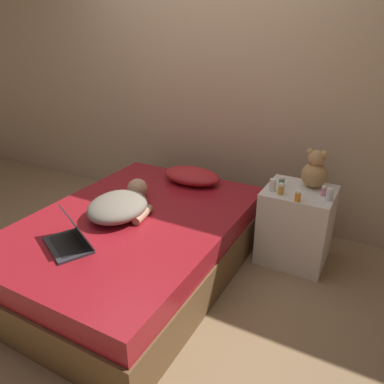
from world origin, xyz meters
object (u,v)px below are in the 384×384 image
(pillow, at_px, (192,176))
(bottle_pink, at_px, (324,191))
(bottle_amber, at_px, (281,189))
(bottle_white, at_px, (273,185))
(person_lying, at_px, (121,204))
(bottle_green, at_px, (282,182))
(bottle_clear, at_px, (329,194))
(teddy_bear, at_px, (315,171))
(bottle_orange, at_px, (298,196))
(laptop, at_px, (71,238))

(pillow, height_order, bottle_pink, bottle_pink)
(bottle_amber, xyz_separation_m, bottle_white, (-0.07, 0.03, 0.00))
(pillow, relative_size, person_lying, 0.76)
(bottle_green, bearing_deg, bottle_white, -108.19)
(bottle_clear, distance_m, bottle_white, 0.40)
(teddy_bear, relative_size, bottle_clear, 3.28)
(pillow, xyz_separation_m, bottle_amber, (0.84, -0.18, 0.12))
(person_lying, height_order, bottle_pink, bottle_pink)
(bottle_green, bearing_deg, bottle_orange, -48.74)
(bottle_pink, bearing_deg, bottle_amber, -155.11)
(laptop, xyz_separation_m, bottle_orange, (1.15, 1.02, 0.13))
(laptop, xyz_separation_m, teddy_bear, (1.19, 1.33, 0.22))
(bottle_amber, bearing_deg, laptop, -133.33)
(laptop, distance_m, bottle_pink, 1.77)
(laptop, relative_size, teddy_bear, 1.39)
(bottle_pink, relative_size, bottle_amber, 0.88)
(bottle_amber, bearing_deg, bottle_pink, 24.89)
(pillow, height_order, bottle_green, bottle_green)
(person_lying, bearing_deg, teddy_bear, 25.64)
(bottle_green, distance_m, bottle_amber, 0.15)
(pillow, bearing_deg, person_lying, -102.66)
(bottle_white, bearing_deg, bottle_green, 71.81)
(person_lying, relative_size, bottle_clear, 7.48)
(bottle_white, bearing_deg, bottle_clear, 5.19)
(bottle_orange, relative_size, bottle_white, 0.87)
(bottle_orange, bearing_deg, pillow, 166.55)
(person_lying, bearing_deg, bottle_amber, 20.44)
(bottle_pink, bearing_deg, laptop, -137.02)
(person_lying, height_order, bottle_clear, bottle_clear)
(person_lying, relative_size, teddy_bear, 2.28)
(bottle_green, relative_size, bottle_white, 0.83)
(bottle_white, bearing_deg, bottle_amber, -24.29)
(bottle_orange, bearing_deg, bottle_clear, 32.93)
(bottle_clear, bearing_deg, bottle_white, -174.81)
(pillow, relative_size, bottle_white, 5.52)
(person_lying, distance_m, bottle_white, 1.13)
(person_lying, height_order, bottle_white, bottle_white)
(pillow, distance_m, bottle_green, 0.81)
(teddy_bear, bearing_deg, bottle_green, -152.38)
(laptop, bearing_deg, bottle_white, 76.66)
(pillow, relative_size, bottle_pink, 6.85)
(teddy_bear, bearing_deg, bottle_amber, -124.48)
(bottle_green, xyz_separation_m, bottle_white, (-0.04, -0.11, 0.01))
(bottle_pink, distance_m, bottle_amber, 0.31)
(pillow, distance_m, bottle_clear, 1.17)
(teddy_bear, relative_size, bottle_pink, 3.94)
(laptop, height_order, bottle_white, bottle_white)
(bottle_amber, bearing_deg, bottle_green, 104.53)
(pillow, bearing_deg, bottle_pink, -2.56)
(pillow, relative_size, bottle_orange, 6.38)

